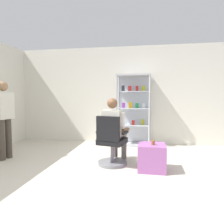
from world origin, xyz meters
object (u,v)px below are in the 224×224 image
standing_customer (4,115)px  seated_shopkeeper (114,127)px  office_chair (111,145)px  storage_crate (152,157)px  display_cabinet_main (134,109)px  tea_glass (153,143)px

standing_customer → seated_shopkeeper: bearing=3.7°
office_chair → storage_crate: office_chair is taller
display_cabinet_main → tea_glass: 2.05m
display_cabinet_main → storage_crate: (0.47, -1.90, -0.73)m
display_cabinet_main → seated_shopkeeper: 1.66m
display_cabinet_main → office_chair: (-0.29, -1.78, -0.57)m
seated_shopkeeper → storage_crate: 0.91m
display_cabinet_main → office_chair: bearing=-99.4°
display_cabinet_main → tea_glass: display_cabinet_main is taller
display_cabinet_main → standing_customer: size_ratio=1.17×
display_cabinet_main → standing_customer: display_cabinet_main is taller
seated_shopkeeper → storage_crate: seated_shopkeeper is taller
display_cabinet_main → standing_customer: bearing=-145.3°
tea_glass → standing_customer: (-3.05, 0.17, 0.42)m
storage_crate → tea_glass: bearing=-64.6°
seated_shopkeeper → tea_glass: size_ratio=15.98×
standing_customer → storage_crate: bearing=-2.4°
display_cabinet_main → seated_shopkeeper: bearing=-99.1°
display_cabinet_main → standing_customer: (-2.57, -1.77, -0.03)m
storage_crate → display_cabinet_main: bearing=103.8°
storage_crate → tea_glass: (0.02, -0.04, 0.27)m
office_chair → tea_glass: office_chair is taller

